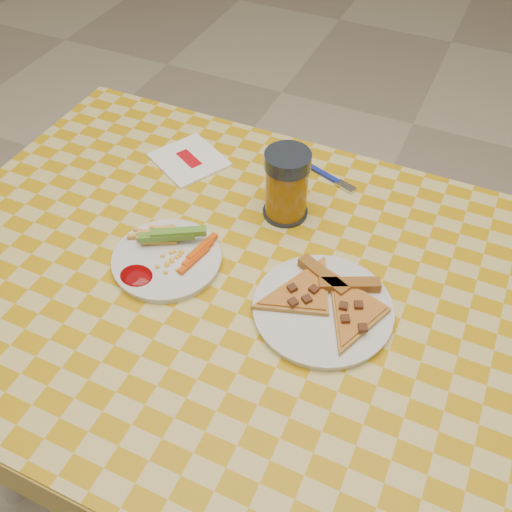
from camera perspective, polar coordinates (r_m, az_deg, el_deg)
The scene contains 9 objects.
ground at distance 1.66m, azimuth -0.11°, elevation -19.86°, with size 8.00×8.00×0.00m, color beige.
table at distance 1.07m, azimuth -0.16°, elevation -5.42°, with size 1.28×0.88×0.76m.
plate_left at distance 1.06m, azimuth -8.87°, elevation -0.41°, with size 0.20×0.20×0.01m, color silver.
plate_right at distance 0.98m, azimuth 6.68°, elevation -5.37°, with size 0.23×0.23×0.01m, color silver.
fries_veggies at distance 1.06m, azimuth -8.94°, elevation 0.91°, with size 0.18×0.17×0.04m.
pizza_slices at distance 0.97m, azimuth 7.22°, elevation -4.26°, with size 0.29×0.24×0.02m.
drink_glass at distance 1.10m, azimuth 3.07°, elevation 7.06°, with size 0.09×0.09×0.15m.
napkin at distance 1.28m, azimuth -6.71°, elevation 9.52°, with size 0.19×0.19×0.01m.
fork at distance 1.23m, azimuth 7.28°, elevation 7.88°, with size 0.14×0.06×0.01m.
Camera 1 is at (0.27, -0.59, 1.53)m, focal length 40.00 mm.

